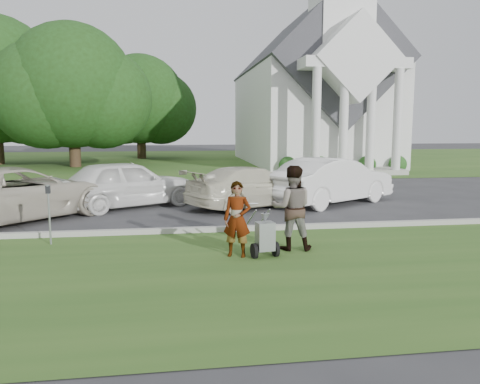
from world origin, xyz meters
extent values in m
plane|color=#333335|center=(0.00, 0.00, 0.00)|extent=(120.00, 120.00, 0.00)
cube|color=#2D541C|center=(0.00, -3.00, 0.01)|extent=(80.00, 7.00, 0.01)
cube|color=#2D541C|center=(0.00, 27.00, 0.01)|extent=(80.00, 30.00, 0.01)
cube|color=#9E9E93|center=(0.00, 0.55, 0.07)|extent=(80.00, 0.18, 0.15)
cube|color=white|center=(9.00, 24.00, 3.50)|extent=(9.00, 16.00, 7.00)
cube|color=#38383D|center=(9.00, 24.00, 7.00)|extent=(9.19, 17.00, 9.19)
cube|color=#9E9E93|center=(9.00, 14.80, 0.15)|extent=(6.20, 2.60, 0.30)
cylinder|color=white|center=(6.60, 13.80, 3.00)|extent=(0.50, 0.50, 6.00)
cylinder|color=white|center=(8.20, 13.80, 3.00)|extent=(0.50, 0.50, 6.00)
cylinder|color=white|center=(9.80, 13.80, 3.00)|extent=(0.50, 0.50, 6.00)
cylinder|color=white|center=(11.40, 13.80, 3.00)|extent=(0.50, 0.50, 6.00)
cube|color=white|center=(9.00, 14.60, 6.30)|extent=(6.20, 2.00, 0.60)
cube|color=white|center=(9.00, 14.60, 6.60)|extent=(5.09, 2.20, 5.09)
sphere|color=#1E4C19|center=(5.50, 15.70, 0.45)|extent=(1.10, 1.10, 1.10)
sphere|color=#1E4C19|center=(7.50, 15.70, 0.45)|extent=(1.10, 1.10, 1.10)
sphere|color=#1E4C19|center=(10.50, 15.70, 0.45)|extent=(1.10, 1.10, 1.10)
sphere|color=#1E4C19|center=(12.50, 15.70, 0.45)|extent=(1.10, 1.10, 1.10)
cylinder|color=#332316|center=(-8.00, 22.00, 1.60)|extent=(0.76, 0.76, 3.20)
sphere|color=#1D3B12|center=(-8.00, 22.00, 5.51)|extent=(8.40, 8.40, 8.40)
sphere|color=#1D3B12|center=(-6.11, 22.30, 4.67)|extent=(6.89, 6.89, 6.89)
sphere|color=#1D3B12|center=(-9.68, 21.70, 4.88)|extent=(7.22, 7.22, 7.22)
sphere|color=#1D3B12|center=(-11.93, 25.30, 5.21)|extent=(7.54, 7.54, 7.54)
cylinder|color=#332316|center=(-4.00, 30.00, 1.50)|extent=(0.76, 0.76, 3.00)
sphere|color=#1D3B12|center=(-4.00, 30.00, 5.09)|extent=(7.60, 7.60, 7.60)
sphere|color=#1D3B12|center=(-2.29, 30.30, 4.33)|extent=(6.23, 6.23, 6.23)
sphere|color=#1D3B12|center=(-5.52, 29.70, 4.52)|extent=(6.54, 6.54, 6.54)
cylinder|color=black|center=(0.35, -2.06, 0.17)|extent=(0.13, 0.34, 0.33)
cylinder|color=black|center=(0.83, -1.98, 0.17)|extent=(0.13, 0.34, 0.33)
cylinder|color=#2D2D33|center=(0.59, -2.02, 0.17)|extent=(0.55, 0.13, 0.04)
cube|color=#989BA0|center=(0.59, -2.02, 0.47)|extent=(0.41, 0.36, 0.61)
cone|color=#989BA0|center=(0.59, -2.02, 0.87)|extent=(0.22, 0.22, 0.18)
cylinder|color=#2D2D33|center=(0.59, -2.02, 0.96)|extent=(0.04, 0.04, 0.07)
cylinder|color=#989BA0|center=(0.34, -1.53, 0.74)|extent=(0.17, 0.81, 0.58)
cylinder|color=#989BA0|center=(0.65, -1.47, 0.74)|extent=(0.17, 0.81, 0.58)
cylinder|color=#989BA0|center=(0.43, -1.11, 1.02)|extent=(0.35, 0.09, 0.03)
imported|color=#999999|center=(0.01, -1.87, 0.81)|extent=(0.69, 0.56, 1.62)
imported|color=#999999|center=(1.31, -1.47, 0.96)|extent=(1.04, 0.88, 1.91)
cylinder|color=#989BA0|center=(-4.23, -0.23, 0.62)|extent=(0.05, 0.05, 1.24)
cube|color=#2D2D33|center=(-4.23, -0.23, 1.33)|extent=(0.10, 0.07, 0.19)
cylinder|color=#989BA0|center=(-4.23, -0.23, 1.42)|extent=(0.09, 0.09, 0.03)
imported|color=beige|center=(-5.92, 3.04, 0.80)|extent=(5.96, 6.01, 1.61)
imported|color=white|center=(-2.92, 4.80, 0.83)|extent=(5.22, 4.06, 1.66)
imported|color=beige|center=(1.37, 4.37, 0.70)|extent=(5.20, 4.10, 1.41)
imported|color=white|center=(4.37, 4.59, 0.84)|extent=(5.27, 4.12, 1.67)
camera|label=1|loc=(-1.33, -11.56, 2.79)|focal=35.00mm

